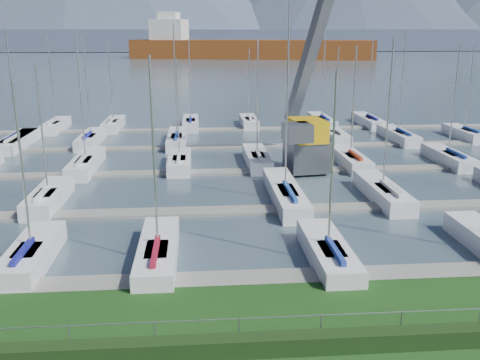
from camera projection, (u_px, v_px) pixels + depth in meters
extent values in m
cube|color=#425561|center=(200.00, 55.00, 269.23)|extent=(800.00, 540.00, 0.20)
cube|color=#193112|center=(268.00, 345.00, 19.04)|extent=(80.00, 0.70, 0.70)
cylinder|color=gray|center=(267.00, 318.00, 19.19)|extent=(80.00, 0.04, 0.04)
cube|color=#49536B|center=(199.00, 40.00, 334.71)|extent=(900.00, 80.00, 12.00)
cube|color=slate|center=(250.00, 279.00, 25.34)|extent=(90.00, 1.60, 0.25)
cube|color=gray|center=(235.00, 211.00, 34.94)|extent=(90.00, 1.60, 0.25)
cube|color=slate|center=(227.00, 172.00, 44.54)|extent=(90.00, 1.60, 0.25)
cube|color=slate|center=(221.00, 147.00, 54.14)|extent=(90.00, 1.60, 0.25)
cube|color=gray|center=(217.00, 130.00, 63.74)|extent=(90.00, 1.60, 0.25)
cube|color=#56595D|center=(306.00, 155.00, 44.38)|extent=(3.59, 3.59, 2.60)
cube|color=gold|center=(307.00, 130.00, 43.81)|extent=(3.02, 3.71, 1.80)
cube|color=#57595F|center=(321.00, 17.00, 45.85)|extent=(4.32, 11.00, 19.89)
cube|color=slate|center=(297.00, 132.00, 41.75)|extent=(2.27, 2.44, 1.40)
cube|color=brown|center=(252.00, 52.00, 227.50)|extent=(103.87, 40.65, 10.00)
cube|color=silver|center=(169.00, 34.00, 230.54)|extent=(16.80, 16.80, 12.00)
cube|color=silver|center=(169.00, 17.00, 228.66)|extent=(9.60, 9.60, 4.00)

